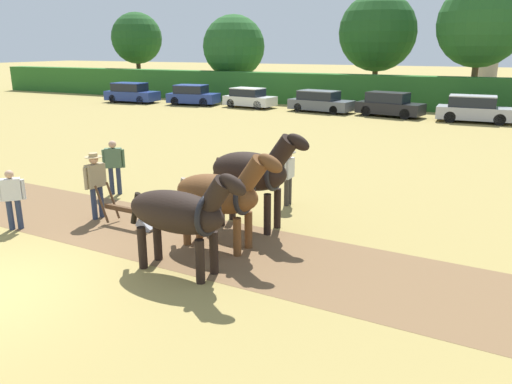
{
  "coord_description": "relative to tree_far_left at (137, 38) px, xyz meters",
  "views": [
    {
      "loc": [
        8.2,
        -5.31,
        4.43
      ],
      "look_at": [
        3.25,
        4.94,
        1.1
      ],
      "focal_mm": 35.0,
      "sensor_mm": 36.0,
      "label": 1
    }
  ],
  "objects": [
    {
      "name": "tree_far_left",
      "position": [
        0.0,
        0.0,
        0.0
      ],
      "size": [
        4.99,
        4.99,
        7.72
      ],
      "color": "#423323",
      "rests_on": "ground"
    },
    {
      "name": "parked_car_far_left",
      "position": [
        6.11,
        -8.77,
        -4.45
      ],
      "size": [
        4.45,
        2.02,
        1.58
      ],
      "rotation": [
        0.0,
        0.0,
        0.05
      ],
      "color": "navy",
      "rests_on": "ground"
    },
    {
      "name": "farmer_onlooker_left",
      "position": [
        22.75,
        -33.66,
        -4.33
      ],
      "size": [
        0.47,
        0.47,
        1.53
      ],
      "rotation": [
        0.0,
        0.0,
        -0.79
      ],
      "color": "#28334C",
      "rests_on": "ground"
    },
    {
      "name": "draft_horse_lead_left",
      "position": [
        27.93,
        -33.91,
        -3.93
      ],
      "size": [
        2.87,
        0.99,
        2.28
      ],
      "rotation": [
        0.0,
        0.0,
        -0.05
      ],
      "color": "black",
      "rests_on": "ground"
    },
    {
      "name": "farmer_beside_team",
      "position": [
        28.14,
        -28.8,
        -4.24
      ],
      "size": [
        0.41,
        0.65,
        1.66
      ],
      "rotation": [
        0.0,
        0.0,
        -0.01
      ],
      "color": "#38332D",
      "rests_on": "ground"
    },
    {
      "name": "farmer_at_plow",
      "position": [
        24.03,
        -32.11,
        -4.15
      ],
      "size": [
        0.45,
        0.68,
        1.78
      ],
      "rotation": [
        0.0,
        0.0,
        -0.16
      ],
      "color": "#28334C",
      "rests_on": "ground"
    },
    {
      "name": "tree_left",
      "position": [
        11.73,
        -1.4,
        -0.79
      ],
      "size": [
        5.43,
        5.43,
        7.14
      ],
      "color": "#4C3823",
      "rests_on": "ground"
    },
    {
      "name": "plow",
      "position": [
        25.29,
        -32.3,
        -4.88
      ],
      "size": [
        1.68,
        0.48,
        1.13
      ],
      "rotation": [
        0.0,
        0.0,
        -0.05
      ],
      "color": "#4C331E",
      "rests_on": "ground"
    },
    {
      "name": "tree_center",
      "position": [
        31.52,
        -1.72,
        0.71
      ],
      "size": [
        5.98,
        5.98,
        8.92
      ],
      "color": "brown",
      "rests_on": "ground"
    },
    {
      "name": "plowed_furrow_strip",
      "position": [
        22.52,
        -32.17,
        -5.2
      ],
      "size": [
        35.87,
        4.85,
        0.01
      ],
      "primitive_type": "cube",
      "rotation": [
        0.0,
        0.0,
        -0.05
      ],
      "color": "brown",
      "rests_on": "ground"
    },
    {
      "name": "parked_car_right",
      "position": [
        32.06,
        -8.68,
        -4.44
      ],
      "size": [
        4.42,
        1.85,
        1.6
      ],
      "rotation": [
        0.0,
        0.0,
        0.02
      ],
      "color": "#A8A8B2",
      "rests_on": "ground"
    },
    {
      "name": "tree_center_left",
      "position": [
        23.88,
        0.42,
        0.31
      ],
      "size": [
        6.19,
        6.19,
        8.63
      ],
      "color": "brown",
      "rests_on": "ground"
    },
    {
      "name": "parked_car_center",
      "position": [
        22.06,
        -7.97,
        -4.5
      ],
      "size": [
        4.68,
        2.46,
        1.48
      ],
      "rotation": [
        0.0,
        0.0,
        -0.16
      ],
      "color": "#565B66",
      "rests_on": "ground"
    },
    {
      "name": "draft_horse_lead_right",
      "position": [
        28.0,
        -32.43,
        -3.93
      ],
      "size": [
        2.82,
        1.01,
        2.38
      ],
      "rotation": [
        0.0,
        0.0,
        -0.05
      ],
      "color": "brown",
      "rests_on": "ground"
    },
    {
      "name": "parked_car_center_right",
      "position": [
        26.89,
        -8.24,
        -4.45
      ],
      "size": [
        4.48,
        2.48,
        1.56
      ],
      "rotation": [
        0.0,
        0.0,
        -0.19
      ],
      "color": "black",
      "rests_on": "ground"
    },
    {
      "name": "parked_car_center_left",
      "position": [
        16.38,
        -7.73,
        -4.51
      ],
      "size": [
        3.99,
        2.19,
        1.44
      ],
      "rotation": [
        0.0,
        0.0,
        -0.11
      ],
      "color": "silver",
      "rests_on": "ground"
    },
    {
      "name": "farmer_onlooker_right",
      "position": [
        22.91,
        -30.14,
        -4.22
      ],
      "size": [
        0.59,
        0.44,
        1.69
      ],
      "rotation": [
        0.0,
        0.0,
        -1.0
      ],
      "color": "#28334C",
      "rests_on": "ground"
    },
    {
      "name": "church_spire",
      "position": [
        31.67,
        21.98,
        3.14
      ],
      "size": [
        2.45,
        2.45,
        15.94
      ],
      "color": "gray",
      "rests_on": "ground"
    },
    {
      "name": "draft_horse_trail_left",
      "position": [
        28.07,
        -30.94,
        -3.74
      ],
      "size": [
        2.77,
        1.1,
        2.58
      ],
      "rotation": [
        0.0,
        0.0,
        -0.05
      ],
      "color": "black",
      "rests_on": "ground"
    },
    {
      "name": "hedgerow",
      "position": [
        25.13,
        -3.93,
        -4.0
      ],
      "size": [
        76.27,
        1.58,
        2.41
      ],
      "primitive_type": "cube",
      "color": "#286023",
      "rests_on": "ground"
    },
    {
      "name": "parked_car_left",
      "position": [
        11.61,
        -8.11,
        -4.46
      ],
      "size": [
        4.13,
        2.37,
        1.55
      ],
      "rotation": [
        0.0,
        0.0,
        0.14
      ],
      "color": "navy",
      "rests_on": "ground"
    }
  ]
}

